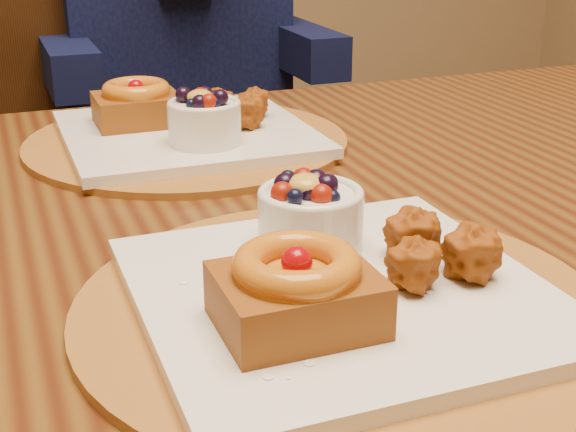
{
  "coord_description": "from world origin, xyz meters",
  "views": [
    {
      "loc": [
        -0.28,
        -0.63,
        1.03
      ],
      "look_at": [
        -0.09,
        -0.12,
        0.81
      ],
      "focal_mm": 50.0,
      "sensor_mm": 36.0,
      "label": 1
    }
  ],
  "objects_px": {
    "place_setting_near": "(336,282)",
    "place_setting_far": "(186,128)",
    "chair_far": "(139,188)",
    "dining_table": "(246,280)"
  },
  "relations": [
    {
      "from": "dining_table",
      "to": "place_setting_near",
      "type": "xyz_separation_m",
      "value": [
        -0.0,
        -0.22,
        0.1
      ]
    },
    {
      "from": "chair_far",
      "to": "place_setting_near",
      "type": "bearing_deg",
      "value": -103.24
    },
    {
      "from": "place_setting_near",
      "to": "chair_far",
      "type": "bearing_deg",
      "value": 88.46
    },
    {
      "from": "place_setting_far",
      "to": "chair_far",
      "type": "relative_size",
      "value": 0.39
    },
    {
      "from": "place_setting_far",
      "to": "chair_far",
      "type": "distance_m",
      "value": 0.54
    },
    {
      "from": "place_setting_near",
      "to": "place_setting_far",
      "type": "distance_m",
      "value": 0.43
    },
    {
      "from": "chair_far",
      "to": "dining_table",
      "type": "bearing_deg",
      "value": -103.54
    },
    {
      "from": "place_setting_near",
      "to": "place_setting_far",
      "type": "height_order",
      "value": "same"
    },
    {
      "from": "place_setting_near",
      "to": "chair_far",
      "type": "distance_m",
      "value": 0.95
    },
    {
      "from": "place_setting_near",
      "to": "place_setting_far",
      "type": "bearing_deg",
      "value": 89.99
    }
  ]
}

